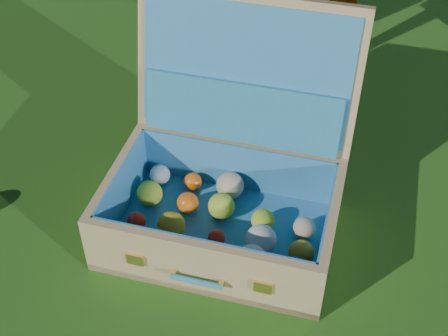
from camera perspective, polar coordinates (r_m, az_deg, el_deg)
ground at (r=1.55m, az=0.14°, el=-7.39°), size 60.00×60.00×0.00m
suitcase at (r=1.53m, az=0.47°, el=-0.42°), size 0.62×0.57×0.53m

